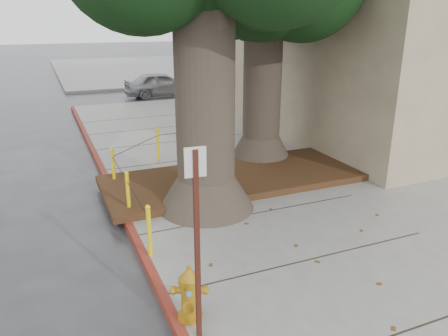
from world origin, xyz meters
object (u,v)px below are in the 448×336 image
object	(u,v)px
fire_hydrant	(190,293)
signpost	(197,237)
car_red	(234,77)
car_silver	(161,84)

from	to	relation	value
fire_hydrant	signpost	bearing A→B (deg)	-69.31
signpost	car_red	world-z (taller)	signpost
car_silver	car_red	distance (m)	5.42
fire_hydrant	car_red	size ratio (longest dim) A/B	0.24
signpost	car_red	xyz separation A→B (m)	(9.58, 20.19, -1.03)
signpost	car_red	size ratio (longest dim) A/B	0.75
car_silver	car_red	size ratio (longest dim) A/B	1.13
fire_hydrant	car_silver	distance (m)	18.48
fire_hydrant	car_red	distance (m)	22.00
fire_hydrant	car_red	bearing A→B (deg)	86.36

